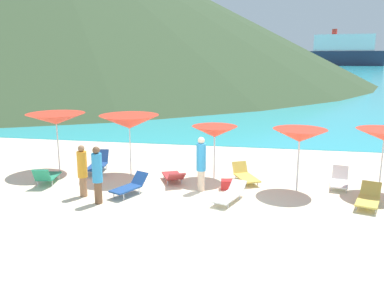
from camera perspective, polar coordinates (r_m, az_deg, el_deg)
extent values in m
cube|color=beige|center=(22.49, 4.95, 0.09)|extent=(50.00, 100.00, 0.30)
cube|color=#2DADBC|center=(240.43, 10.18, 10.98)|extent=(650.00, 440.00, 0.02)
cylinder|color=silver|center=(17.05, -18.57, -0.01)|extent=(0.05, 0.05, 2.28)
cone|color=red|center=(16.87, -18.81, 3.41)|extent=(2.41, 2.41, 0.44)
sphere|color=silver|center=(16.85, -18.84, 3.88)|extent=(0.07, 0.07, 0.07)
cylinder|color=silver|center=(15.75, -8.81, -0.48)|extent=(0.04, 0.04, 2.28)
cone|color=red|center=(15.56, -8.93, 3.14)|extent=(2.38, 2.38, 0.52)
sphere|color=silver|center=(15.54, -8.95, 3.73)|extent=(0.07, 0.07, 0.07)
cylinder|color=silver|center=(15.24, 3.20, -1.43)|extent=(0.05, 0.05, 1.94)
cone|color=red|center=(15.06, 3.24, 1.77)|extent=(1.90, 1.90, 0.42)
sphere|color=silver|center=(15.04, 3.25, 2.28)|extent=(0.07, 0.07, 0.07)
cylinder|color=silver|center=(14.26, 14.90, -2.49)|extent=(0.06, 0.06, 2.09)
cone|color=red|center=(14.06, 15.10, 1.18)|extent=(1.85, 1.85, 0.45)
sphere|color=silver|center=(14.04, 15.13, 1.75)|extent=(0.07, 0.07, 0.07)
cylinder|color=silver|center=(15.12, 25.42, -2.41)|extent=(0.05, 0.05, 2.11)
cube|color=#268C66|center=(15.85, -19.74, -4.34)|extent=(0.81, 1.21, 0.05)
cube|color=#268C66|center=(15.17, -20.65, -4.21)|extent=(0.63, 0.40, 0.50)
cylinder|color=silver|center=(16.11, -18.43, -4.47)|extent=(0.04, 0.04, 0.22)
cylinder|color=silver|center=(16.28, -20.18, -4.43)|extent=(0.04, 0.04, 0.22)
cylinder|color=silver|center=(15.41, -19.32, -5.30)|extent=(0.04, 0.04, 0.22)
cylinder|color=silver|center=(15.58, -21.14, -5.24)|extent=(0.04, 0.04, 0.22)
cube|color=white|center=(12.95, 5.01, -7.56)|extent=(0.95, 1.39, 0.05)
cube|color=white|center=(13.60, 6.52, -5.94)|extent=(0.62, 0.54, 0.34)
cylinder|color=silver|center=(12.74, 3.24, -8.39)|extent=(0.04, 0.04, 0.17)
cylinder|color=silver|center=(12.55, 5.15, -8.75)|extent=(0.04, 0.04, 0.17)
cylinder|color=silver|center=(13.49, 5.01, -7.22)|extent=(0.04, 0.04, 0.17)
cylinder|color=silver|center=(13.31, 6.82, -7.54)|extent=(0.04, 0.04, 0.17)
cube|color=#D8BF4C|center=(13.61, 23.76, -7.51)|extent=(0.97, 1.30, 0.05)
cube|color=#D8BF4C|center=(14.33, 24.14, -5.83)|extent=(0.73, 0.66, 0.39)
cylinder|color=silver|center=(13.32, 22.40, -8.35)|extent=(0.04, 0.04, 0.19)
cylinder|color=silver|center=(13.29, 24.72, -8.61)|extent=(0.04, 0.04, 0.19)
cylinder|color=silver|center=(14.09, 22.81, -7.27)|extent=(0.04, 0.04, 0.19)
cylinder|color=silver|center=(14.05, 24.99, -7.52)|extent=(0.04, 0.04, 0.19)
cube|color=#D8BF4C|center=(15.02, 7.84, -4.80)|extent=(1.08, 1.36, 0.05)
cube|color=#D8BF4C|center=(15.59, 6.83, -3.32)|extent=(0.62, 0.48, 0.44)
cylinder|color=silver|center=(14.61, 7.51, -5.73)|extent=(0.04, 0.04, 0.17)
cylinder|color=silver|center=(14.81, 9.34, -5.54)|extent=(0.04, 0.04, 0.17)
cylinder|color=silver|center=(15.37, 6.27, -4.79)|extent=(0.04, 0.04, 0.17)
cylinder|color=silver|center=(15.56, 8.02, -4.63)|extent=(0.04, 0.04, 0.17)
cube|color=#1E478C|center=(13.64, -9.46, -6.33)|extent=(0.94, 1.19, 0.05)
cube|color=#1E478C|center=(14.06, -7.47, -4.87)|extent=(0.62, 0.56, 0.42)
cylinder|color=silver|center=(13.64, -11.09, -7.05)|extent=(0.04, 0.04, 0.24)
cylinder|color=silver|center=(13.32, -9.72, -7.46)|extent=(0.04, 0.04, 0.24)
cylinder|color=silver|center=(14.12, -8.90, -6.28)|extent=(0.04, 0.04, 0.24)
cylinder|color=silver|center=(13.82, -7.53, -6.65)|extent=(0.04, 0.04, 0.24)
cube|color=#A53333|center=(15.14, -2.82, -4.50)|extent=(1.00, 1.19, 0.05)
cube|color=#A53333|center=(14.41, -2.22, -4.69)|extent=(0.74, 0.68, 0.37)
cylinder|color=silver|center=(15.52, -2.10, -4.53)|extent=(0.04, 0.04, 0.19)
cylinder|color=silver|center=(15.42, -4.03, -4.67)|extent=(0.04, 0.04, 0.19)
cylinder|color=silver|center=(14.85, -1.48, -5.30)|extent=(0.04, 0.04, 0.19)
cylinder|color=silver|center=(14.74, -3.50, -5.45)|extent=(0.04, 0.04, 0.19)
cube|color=white|center=(15.15, 20.27, -5.34)|extent=(0.75, 1.12, 0.05)
cube|color=white|center=(15.70, 20.38, -3.84)|extent=(0.59, 0.39, 0.50)
cylinder|color=silver|center=(14.89, 19.27, -6.01)|extent=(0.04, 0.04, 0.17)
cylinder|color=silver|center=(14.89, 21.15, -6.15)|extent=(0.04, 0.04, 0.17)
cylinder|color=silver|center=(15.58, 19.37, -5.21)|extent=(0.04, 0.04, 0.17)
cylinder|color=silver|center=(15.58, 21.17, -5.35)|extent=(0.04, 0.04, 0.17)
cube|color=#1E478C|center=(16.61, -13.46, -3.16)|extent=(0.82, 1.37, 0.05)
cube|color=#1E478C|center=(17.29, -12.82, -1.66)|extent=(0.64, 0.44, 0.52)
cylinder|color=silver|center=(16.34, -14.72, -3.99)|extent=(0.04, 0.04, 0.23)
cylinder|color=silver|center=(16.19, -12.89, -4.04)|extent=(0.04, 0.04, 0.23)
cylinder|color=silver|center=(17.17, -13.88, -3.16)|extent=(0.04, 0.04, 0.23)
cylinder|color=silver|center=(17.03, -12.14, -3.20)|extent=(0.04, 0.04, 0.23)
cylinder|color=brown|center=(13.16, -13.22, -6.77)|extent=(0.24, 0.24, 0.71)
cylinder|color=#3399D8|center=(12.92, -13.39, -3.32)|extent=(0.32, 0.32, 0.93)
sphere|color=brown|center=(12.78, -13.52, -0.86)|extent=(0.23, 0.23, 0.23)
cylinder|color=beige|center=(14.00, 1.30, -5.23)|extent=(0.25, 0.25, 0.73)
cylinder|color=#3399D8|center=(13.77, 1.32, -1.88)|extent=(0.33, 0.33, 0.95)
sphere|color=beige|center=(13.63, 1.33, 0.50)|extent=(0.24, 0.24, 0.24)
cylinder|color=#A3704C|center=(13.93, -15.23, -5.89)|extent=(0.24, 0.24, 0.67)
cylinder|color=orange|center=(13.72, -15.41, -2.81)|extent=(0.32, 0.32, 0.88)
sphere|color=#A3704C|center=(13.59, -15.54, -0.63)|extent=(0.22, 0.22, 0.22)
cube|color=red|center=(14.25, 5.17, -5.79)|extent=(0.53, 0.40, 0.34)
cube|color=#262D47|center=(242.43, 20.67, 11.35)|extent=(42.66, 15.29, 7.95)
cube|color=white|center=(242.56, 20.82, 13.34)|extent=(32.09, 12.01, 8.95)
cylinder|color=red|center=(242.94, 19.66, 14.84)|extent=(2.75, 2.75, 3.00)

